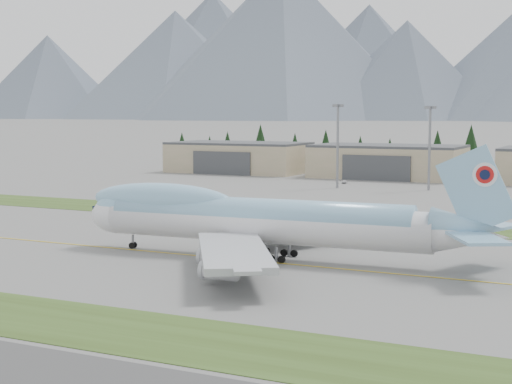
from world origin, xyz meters
The scene contains 9 objects.
ground centered at (0.00, 0.00, 0.00)m, with size 7000.00×7000.00×0.00m, color slate.
grass_strip_near centered at (0.00, -38.00, 0.00)m, with size 400.00×14.00×0.08m, color #334619.
grass_strip_far centered at (0.00, 45.00, 0.00)m, with size 400.00×18.00×0.08m, color #334619.
taxiway_line_main centered at (0.00, 0.00, 0.00)m, with size 400.00×0.40×0.02m, color yellow.
boeing_747_freighter centered at (8.55, 2.64, 5.70)m, with size 65.51×56.61×17.29m.
hangar_left centered at (-70.00, 149.90, 5.39)m, with size 48.00×26.60×10.80m.
hangar_center centered at (-15.00, 149.90, 5.39)m, with size 48.00×26.60×10.80m.
service_vehicle_a centered at (-20.75, 123.65, 0.00)m, with size 1.29×3.19×1.09m, color silver.
conifer_belt centered at (3.21, 213.21, 7.04)m, with size 272.72×15.16×16.82m.
Camera 1 is at (57.74, -100.10, 21.34)m, focal length 55.00 mm.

